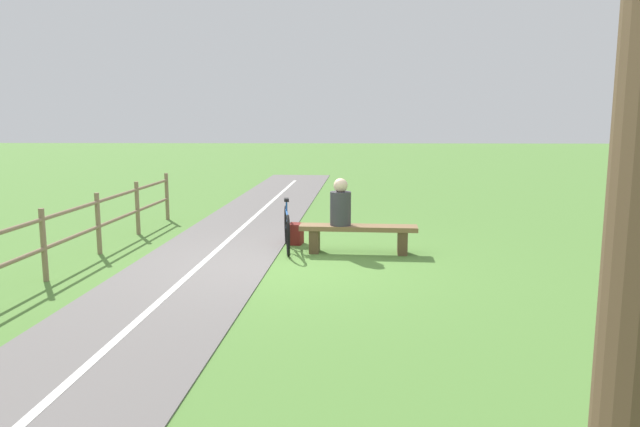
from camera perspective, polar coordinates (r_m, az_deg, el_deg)
The scene contains 8 objects.
ground_plane at distance 9.60m, azimuth -3.41°, elevation -4.72°, with size 80.00×80.00×0.00m, color #548438.
paved_path at distance 6.21m, azimuth -20.97°, elevation -13.26°, with size 2.17×36.00×0.02m, color #66605E.
path_centre_line at distance 6.20m, azimuth -20.98°, elevation -13.18°, with size 0.10×32.00×0.00m, color silver.
bench at distance 10.27m, azimuth 3.61°, elevation -1.88°, with size 2.00×0.51×0.48m.
person_seated at distance 10.20m, azimuth 1.94°, elevation 0.82°, with size 0.38×0.38×0.79m.
bicycle at distance 10.56m, azimuth -3.11°, elevation -1.40°, with size 0.23×1.71×0.87m.
backpack at distance 11.00m, azimuth -2.34°, elevation -1.93°, with size 0.32×0.34×0.38m.
fence_roadside at distance 9.31m, azimuth -24.52°, elevation -2.14°, with size 0.78×10.22×1.04m.
Camera 1 is at (-0.77, 9.29, 2.32)m, focal length 34.14 mm.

